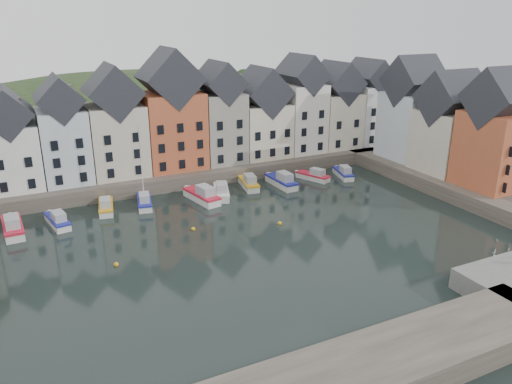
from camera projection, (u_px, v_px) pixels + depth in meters
ground at (253, 251)px, 53.85m from camera, size 260.00×260.00×0.00m
far_quay at (171, 169)px, 78.88m from camera, size 90.00×16.00×2.00m
right_quay at (476, 185)px, 71.44m from camera, size 14.00×54.00×2.00m
hillside at (140, 222)px, 107.22m from camera, size 153.60×70.40×64.00m
far_terrace at (192, 120)px, 75.89m from camera, size 72.37×8.16×17.78m
right_terrace at (451, 125)px, 72.66m from camera, size 8.30×24.25×16.36m
mooring_buoys at (201, 237)px, 56.65m from camera, size 20.50×5.50×0.50m
boat_a at (13, 227)px, 57.84m from camera, size 2.43×6.89×2.61m
boat_b at (58, 221)px, 59.97m from camera, size 2.72×5.89×2.18m
boat_c at (106, 207)px, 64.39m from camera, size 2.72×5.89×2.18m
boat_d at (144, 201)px, 66.05m from camera, size 2.88×5.99×10.99m
boat_e at (202, 196)px, 67.86m from camera, size 3.37×7.12×2.63m
boat_f at (221, 192)px, 69.64m from camera, size 3.94×6.61×2.43m
boat_g at (249, 183)px, 73.29m from camera, size 2.97×6.37×2.35m
boat_h at (282, 181)px, 73.84m from camera, size 2.26×6.65×2.53m
boat_i at (314, 176)px, 76.74m from camera, size 3.70×5.68×2.09m
boat_j at (344, 173)px, 78.05m from camera, size 3.14×5.82×2.14m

